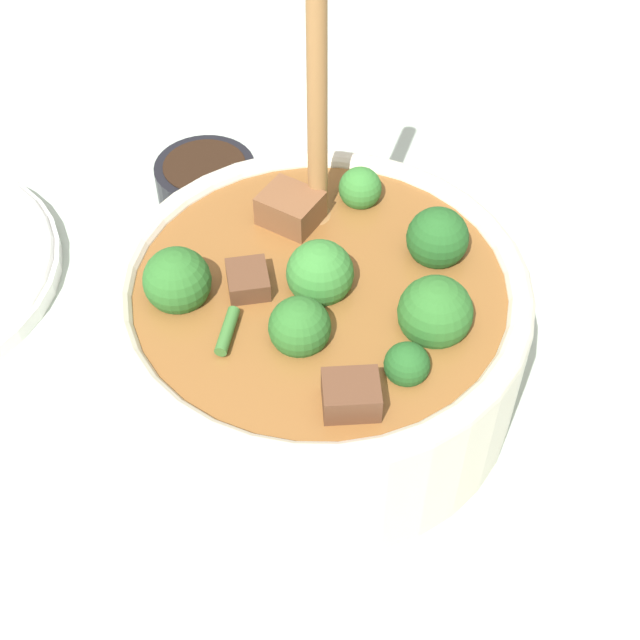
{
  "coord_description": "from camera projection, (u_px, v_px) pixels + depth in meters",
  "views": [
    {
      "loc": [
        -0.35,
        -0.04,
        0.46
      ],
      "look_at": [
        0.0,
        0.0,
        0.06
      ],
      "focal_mm": 50.0,
      "sensor_mm": 36.0,
      "label": 1
    }
  ],
  "objects": [
    {
      "name": "ground_plane",
      "position": [
        320.0,
        385.0,
        0.58
      ],
      "size": [
        4.0,
        4.0,
        0.0
      ],
      "primitive_type": "plane",
      "color": "#ADBCAD"
    },
    {
      "name": "stew_bowl",
      "position": [
        321.0,
        327.0,
        0.54
      ],
      "size": [
        0.25,
        0.25,
        0.26
      ],
      "color": "beige",
      "rests_on": "ground_plane"
    },
    {
      "name": "condiment_bowl",
      "position": [
        207.0,
        184.0,
        0.68
      ],
      "size": [
        0.08,
        0.08,
        0.04
      ],
      "color": "black",
      "rests_on": "ground_plane"
    }
  ]
}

